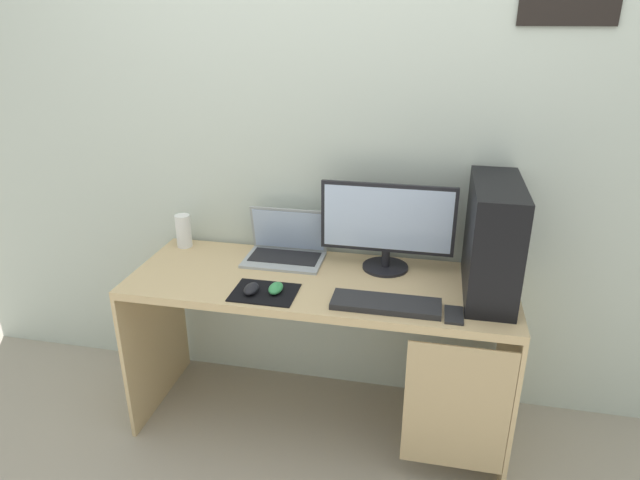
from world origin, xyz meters
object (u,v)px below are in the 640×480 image
at_px(monitor, 387,226).
at_px(cell_phone, 454,315).
at_px(mouse_left, 276,288).
at_px(laptop, 285,249).
at_px(pc_tower, 492,239).
at_px(keyboard, 386,304).
at_px(speaker, 184,231).
at_px(mouse_right, 251,289).

xyz_separation_m(monitor, cell_phone, (0.29, -0.36, -0.20)).
bearing_deg(mouse_left, laptop, 98.61).
relative_size(mouse_left, cell_phone, 0.74).
distance_m(pc_tower, cell_phone, 0.35).
bearing_deg(monitor, keyboard, -83.82).
xyz_separation_m(monitor, speaker, (-0.97, 0.06, -0.13)).
bearing_deg(mouse_right, speaker, 139.81).
height_order(speaker, cell_phone, speaker).
xyz_separation_m(pc_tower, speaker, (-1.40, 0.18, -0.15)).
relative_size(pc_tower, laptop, 1.40).
xyz_separation_m(speaker, mouse_left, (0.57, -0.37, -0.06)).
height_order(pc_tower, mouse_right, pc_tower).
height_order(laptop, speaker, laptop).
relative_size(monitor, speaker, 3.60).
relative_size(speaker, cell_phone, 1.23).
bearing_deg(monitor, cell_phone, -50.63).
bearing_deg(cell_phone, speaker, 161.98).
bearing_deg(speaker, pc_tower, -7.24).
height_order(laptop, cell_phone, laptop).
bearing_deg(laptop, monitor, -2.73).
distance_m(keyboard, mouse_left, 0.45).
height_order(speaker, keyboard, speaker).
distance_m(pc_tower, speaker, 1.42).
distance_m(monitor, laptop, 0.49).
bearing_deg(mouse_right, mouse_left, 14.74).
bearing_deg(keyboard, cell_phone, -4.46).
xyz_separation_m(monitor, laptop, (-0.46, 0.02, -0.16)).
height_order(pc_tower, speaker, pc_tower).
bearing_deg(pc_tower, speaker, 172.76).
relative_size(mouse_right, cell_phone, 0.74).
bearing_deg(keyboard, monitor, 96.18).
bearing_deg(keyboard, mouse_left, 177.43).
distance_m(pc_tower, monitor, 0.44).
xyz_separation_m(monitor, mouse_left, (-0.41, -0.32, -0.18)).
distance_m(mouse_left, cell_phone, 0.70).
xyz_separation_m(speaker, keyboard, (1.01, -0.39, -0.07)).
relative_size(keyboard, mouse_left, 4.38).
bearing_deg(pc_tower, cell_phone, -119.12).
bearing_deg(monitor, mouse_right, -145.91).
bearing_deg(laptop, speaker, 176.21).
bearing_deg(speaker, mouse_right, -40.19).
height_order(mouse_right, cell_phone, mouse_right).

